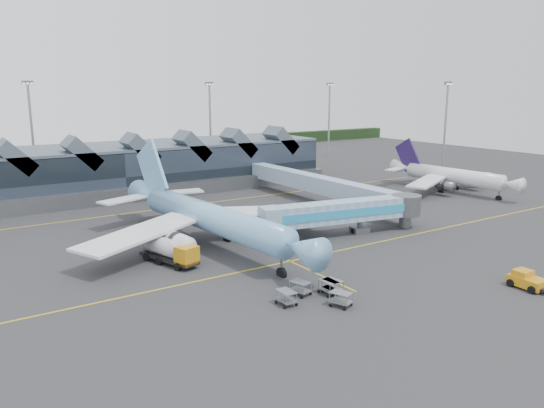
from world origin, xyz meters
TOP-DOWN VIEW (x-y plane):
  - ground at (0.00, 0.00)m, footprint 260.00×260.00m
  - taxi_stripes at (0.00, 10.00)m, footprint 120.00×60.00m
  - tree_line_far at (0.00, 110.00)m, footprint 260.00×4.00m
  - terminal at (-5.07, 47.35)m, footprint 90.00×22.25m
  - light_masts at (21.00, 62.80)m, footprint 132.40×42.56m
  - main_airliner at (-5.43, 3.75)m, footprint 37.00×42.74m
  - regional_jet at (53.66, 11.12)m, footprint 27.75×30.26m
  - jet_bridge at (14.97, -2.70)m, footprint 25.67×8.12m
  - fuel_truck at (-12.78, -0.27)m, footprint 4.75×9.16m
  - pushback_tug at (15.95, -29.11)m, footprint 2.67×4.17m
  - baggage_carts at (-4.49, -19.18)m, footprint 7.18×6.90m

SIDE VIEW (x-z plane):
  - ground at x=0.00m, z-range 0.00..0.00m
  - taxi_stripes at x=0.00m, z-range 0.00..0.01m
  - baggage_carts at x=-4.49m, z-range 0.09..1.54m
  - pushback_tug at x=15.95m, z-range -0.09..1.72m
  - fuel_truck at x=-12.78m, z-range 0.19..3.27m
  - tree_line_far at x=0.00m, z-range 0.00..4.00m
  - regional_jet at x=53.66m, z-range -1.90..8.49m
  - jet_bridge at x=14.97m, z-range 0.81..5.94m
  - main_airliner at x=-5.43m, z-range -2.83..10.89m
  - terminal at x=-5.07m, z-range -1.38..11.14m
  - light_masts at x=21.00m, z-range 1.26..23.71m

